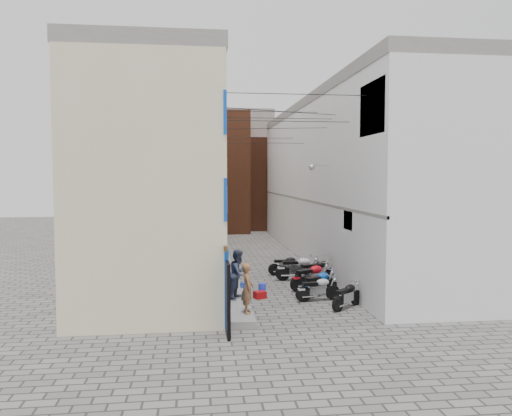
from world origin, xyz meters
name	(u,v)px	position (x,y,z in m)	size (l,w,h in m)	color
ground	(308,328)	(0.00, 0.00, 0.00)	(90.00, 90.00, 0.00)	#5A5754
plinth	(221,257)	(-2.05, 13.00, 0.12)	(0.90, 26.00, 0.25)	slate
building_left	(167,180)	(-4.98, 12.95, 4.50)	(5.10, 27.00, 9.00)	beige
building_right	(343,180)	(5.00, 13.00, 4.51)	(5.94, 26.00, 9.00)	white
building_far_brick_left	(212,173)	(-2.00, 28.00, 5.00)	(6.00, 6.00, 10.00)	brown
building_far_brick_right	(266,184)	(3.00, 30.00, 4.00)	(5.00, 6.00, 8.00)	brown
building_far_concrete	(230,168)	(0.00, 34.00, 5.50)	(8.00, 5.00, 11.00)	slate
far_shopfront	(238,219)	(0.00, 25.20, 1.20)	(2.00, 0.30, 2.40)	black
overhead_wires	(271,123)	(0.00, 7.64, 7.12)	(5.80, 13.02, 1.32)	black
motorcycle_a	(347,294)	(1.90, 2.06, 0.51)	(0.56, 1.76, 1.02)	black
motorcycle_b	(318,287)	(1.13, 3.22, 0.51)	(0.56, 1.77, 1.03)	#ADAEB2
motorcycle_c	(319,282)	(1.38, 3.98, 0.56)	(0.61, 1.92, 1.11)	#0C4AB7
motorcycle_d	(312,275)	(1.32, 5.09, 0.61)	(0.66, 2.10, 1.21)	#B40C18
motorcycle_e	(317,270)	(1.83, 6.15, 0.62)	(0.67, 2.13, 1.24)	black
motorcycle_f	(299,267)	(1.17, 6.98, 0.62)	(0.68, 2.14, 1.24)	#B7B8BC
motorcycle_g	(287,264)	(0.85, 8.23, 0.52)	(0.57, 1.79, 1.04)	black
person_a	(247,288)	(-1.79, 1.00, 1.07)	(0.60, 0.39, 1.64)	#986137
person_b	(239,274)	(-1.90, 3.03, 1.14)	(0.87, 0.68, 1.79)	#343B4F
water_jug_near	(262,289)	(-0.85, 4.34, 0.24)	(0.30, 0.30, 0.47)	blue
water_jug_far	(244,288)	(-1.55, 4.75, 0.22)	(0.28, 0.28, 0.44)	#233FB2
red_crate	(260,295)	(-1.00, 3.87, 0.14)	(0.44, 0.33, 0.27)	#9C0B0D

